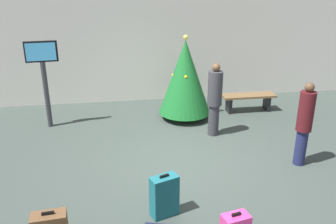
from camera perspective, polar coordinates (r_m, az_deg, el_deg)
ground_plane at (r=7.27m, az=1.61°, el=-7.98°), size 16.00×16.00×0.00m
back_wall at (r=10.50m, az=-2.39°, el=11.29°), size 16.00×0.20×3.49m
holiday_tree at (r=9.08m, az=2.75°, el=5.63°), size 1.34×1.34×2.18m
flight_info_kiosk at (r=8.94m, az=-19.39°, el=6.32°), size 0.75×0.16×2.13m
waiting_bench at (r=10.02m, az=12.80°, el=2.10°), size 1.47×0.44×0.48m
traveller_0 at (r=7.29m, az=21.09°, el=-1.56°), size 0.42×0.42×1.69m
traveller_1 at (r=8.18m, az=7.51°, el=2.22°), size 0.42×0.42×1.72m
suitcase_1 at (r=5.64m, az=-0.59°, el=-13.37°), size 0.47×0.35×0.72m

